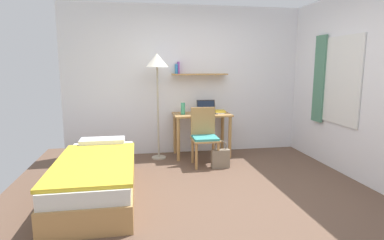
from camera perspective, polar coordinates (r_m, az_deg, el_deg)
The scene contains 11 objects.
ground_plane at distance 4.00m, azimuth 4.64°, elevation -13.24°, with size 5.28×5.28×0.00m, color brown.
wall_back at distance 5.67m, azimuth -0.34°, elevation 7.15°, with size 4.40×0.27×2.60m.
wall_right at distance 4.68m, azimuth 29.57°, elevation 5.34°, with size 0.10×4.40×2.60m.
bed at distance 4.02m, azimuth -16.85°, elevation -9.86°, with size 0.89×1.98×0.54m.
desk at distance 5.46m, azimuth 1.77°, elevation -0.35°, with size 0.98×0.57×0.75m.
desk_chair at distance 4.99m, azimuth 2.26°, elevation -2.64°, with size 0.42×0.42×0.91m.
standing_lamp at distance 5.24m, azimuth -6.33°, elevation 9.52°, with size 0.37×0.37×1.76m.
laptop at distance 5.46m, azimuth 2.65°, elevation 1.83°, with size 0.33×0.24×0.23m.
water_bottle at distance 5.32m, azimuth -1.64°, elevation 2.08°, with size 0.07×0.07×0.20m, color #42A87F.
book_stack at distance 5.48m, azimuth 4.96°, elevation 1.50°, with size 0.19×0.24×0.05m.
handbag at distance 4.92m, azimuth 5.16°, elevation -6.85°, with size 0.28×0.11×0.44m.
Camera 1 is at (-0.94, -3.56, 1.56)m, focal length 29.44 mm.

